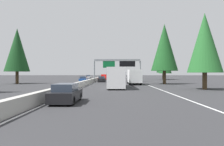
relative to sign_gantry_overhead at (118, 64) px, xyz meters
name	(u,v)px	position (x,y,z in m)	size (l,w,h in m)	color
ground_plane	(98,80)	(8.31, 6.04, -4.78)	(320.00, 320.00, 0.00)	#2D2D30
median_barrier	(101,78)	(28.31, 6.34, -4.33)	(180.00, 0.56, 0.90)	#ADAAA3
shoulder_stripe_right	(133,79)	(18.31, -5.48, -4.78)	(160.00, 0.16, 0.01)	silver
shoulder_stripe_median	(101,79)	(18.31, 5.79, -4.78)	(160.00, 0.16, 0.01)	silver
sign_gantry_overhead	(118,64)	(0.00, 0.00, 0.00)	(0.50, 12.68, 6.01)	gray
sedan_mid_center	(66,94)	(-38.99, 4.48, -4.10)	(4.40, 1.80, 1.47)	black
bus_distant_a	(116,77)	(-22.33, 0.58, -3.07)	(11.50, 2.55, 3.10)	white
minivan_far_left	(115,77)	(8.54, 0.84, -3.83)	(5.00, 1.95, 1.69)	slate
sedan_distant_b	(121,76)	(71.61, -2.81, -4.10)	(4.40, 1.80, 1.47)	red
pickup_near_right	(104,77)	(11.16, 4.36, -3.87)	(5.60, 2.00, 1.86)	red
box_truck_far_right	(134,76)	(-13.22, -3.11, -3.17)	(8.50, 2.40, 2.95)	white
sedan_mid_left	(102,79)	(-2.36, 4.17, -4.10)	(4.40, 1.80, 1.47)	black
oncoming_near	(88,77)	(33.64, 12.34, -4.10)	(4.40, 1.80, 1.47)	silver
oncoming_far	(84,79)	(-2.75, 8.77, -4.10)	(4.40, 1.80, 1.47)	#1E4793
conifer_right_foreground	(205,43)	(-26.02, -11.80, 1.72)	(4.71, 4.71, 10.71)	#4C3823
conifer_right_near	(164,47)	(-11.85, -9.60, 2.87)	(5.54, 5.54, 12.59)	#4C3823
conifer_right_mid	(163,61)	(19.95, -16.81, 2.02)	(4.93, 4.93, 11.20)	#4C3823
conifer_right_far	(165,62)	(16.11, -16.57, 1.25)	(4.37, 4.37, 9.93)	#4C3823
conifer_left_near	(17,50)	(-11.13, 21.85, 2.46)	(5.25, 5.25, 11.92)	#4C3823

